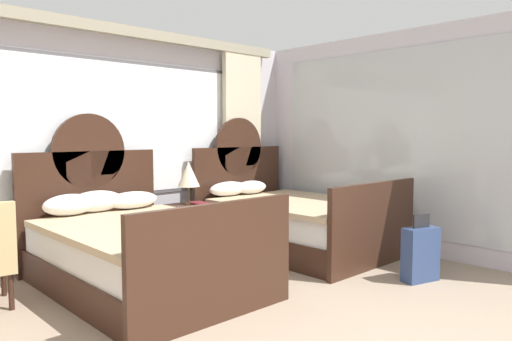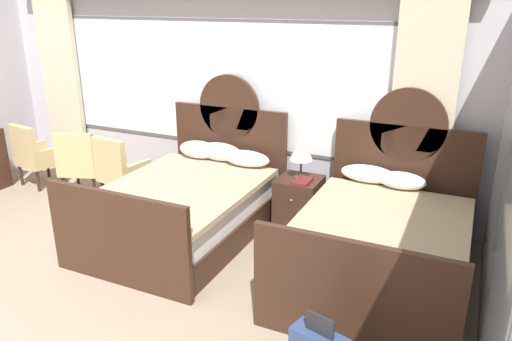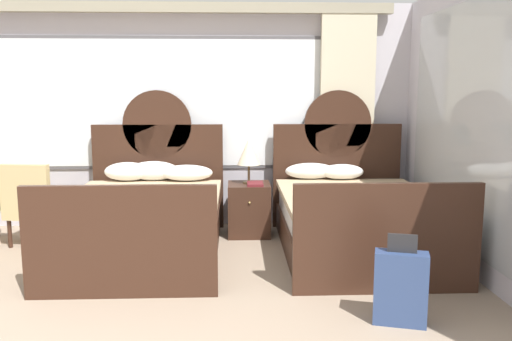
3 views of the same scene
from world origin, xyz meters
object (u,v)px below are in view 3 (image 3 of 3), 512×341
(bed_near_window, at_px, (145,219))
(suitcase_on_floor, at_px, (400,288))
(book_on_nightstand, at_px, (255,184))
(armchair_by_window_left, at_px, (33,202))
(bed_near_mirror, at_px, (355,218))
(table_lamp_on_nightstand, at_px, (249,152))
(nightstand_between_beds, at_px, (249,209))

(bed_near_window, relative_size, suitcase_on_floor, 3.39)
(bed_near_window, relative_size, book_on_nightstand, 8.69)
(armchair_by_window_left, bearing_deg, bed_near_window, -16.39)
(bed_near_mirror, relative_size, armchair_by_window_left, 2.50)
(suitcase_on_floor, bearing_deg, bed_near_window, 140.45)
(table_lamp_on_nightstand, bearing_deg, bed_near_window, -146.65)
(table_lamp_on_nightstand, bearing_deg, armchair_by_window_left, -171.70)
(armchair_by_window_left, bearing_deg, table_lamp_on_nightstand, 8.30)
(nightstand_between_beds, xyz_separation_m, book_on_nightstand, (0.07, -0.10, 0.32))
(nightstand_between_beds, xyz_separation_m, table_lamp_on_nightstand, (-0.00, 0.04, 0.66))
(bed_near_window, height_order, book_on_nightstand, bed_near_window)
(bed_near_window, xyz_separation_m, armchair_by_window_left, (-1.26, 0.37, 0.11))
(bed_near_window, bearing_deg, armchair_by_window_left, 163.61)
(table_lamp_on_nightstand, height_order, book_on_nightstand, table_lamp_on_nightstand)
(table_lamp_on_nightstand, xyz_separation_m, armchair_by_window_left, (-2.34, -0.34, -0.49))
(book_on_nightstand, xyz_separation_m, armchair_by_window_left, (-2.41, -0.21, -0.15))
(bed_near_mirror, bearing_deg, book_on_nightstand, 149.39)
(bed_near_mirror, relative_size, suitcase_on_floor, 3.39)
(bed_near_mirror, bearing_deg, nightstand_between_beds, 147.22)
(table_lamp_on_nightstand, bearing_deg, nightstand_between_beds, -89.43)
(book_on_nightstand, bearing_deg, bed_near_mirror, -30.61)
(book_on_nightstand, height_order, armchair_by_window_left, armchair_by_window_left)
(bed_near_mirror, height_order, armchair_by_window_left, bed_near_mirror)
(bed_near_window, distance_m, book_on_nightstand, 1.31)
(table_lamp_on_nightstand, height_order, suitcase_on_floor, table_lamp_on_nightstand)
(armchair_by_window_left, xyz_separation_m, suitcase_on_floor, (3.36, -2.11, -0.20))
(armchair_by_window_left, bearing_deg, book_on_nightstand, 4.98)
(bed_near_mirror, relative_size, table_lamp_on_nightstand, 4.37)
(bed_near_window, xyz_separation_m, nightstand_between_beds, (1.08, 0.68, -0.06))
(suitcase_on_floor, bearing_deg, bed_near_mirror, 88.14)
(bed_near_window, bearing_deg, bed_near_mirror, -0.45)
(armchair_by_window_left, relative_size, suitcase_on_floor, 1.35)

